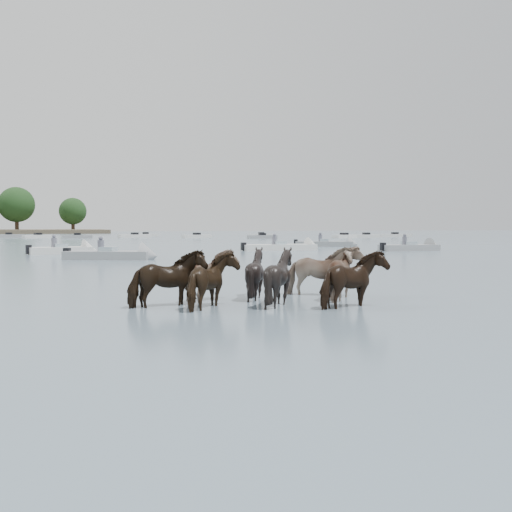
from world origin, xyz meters
name	(u,v)px	position (x,y,z in m)	size (l,w,h in m)	color
ground	(281,299)	(0.00, 0.00, 0.00)	(400.00, 400.00, 0.00)	slate
pony_herd	(271,279)	(-0.51, -0.55, 0.58)	(6.48, 3.87, 1.55)	black
swimming_pony	(333,258)	(9.19, 14.37, 0.10)	(0.72, 0.44, 0.44)	black
motorboat_a	(71,250)	(-4.08, 27.34, 0.23)	(4.78, 2.44, 1.92)	silver
motorboat_b	(121,255)	(-1.70, 19.25, 0.23)	(5.43, 3.57, 1.92)	gray
motorboat_c	(289,247)	(12.17, 27.31, 0.22)	(6.51, 1.66, 1.92)	silver
motorboat_d	(417,248)	(21.20, 23.22, 0.23)	(5.21, 1.80, 1.92)	gray
motorboat_e	(333,244)	(19.40, 33.62, 0.22)	(5.84, 4.03, 1.92)	gray
distant_flotilla	(81,237)	(-0.64, 76.12, 0.26)	(104.18, 24.93, 0.93)	gray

